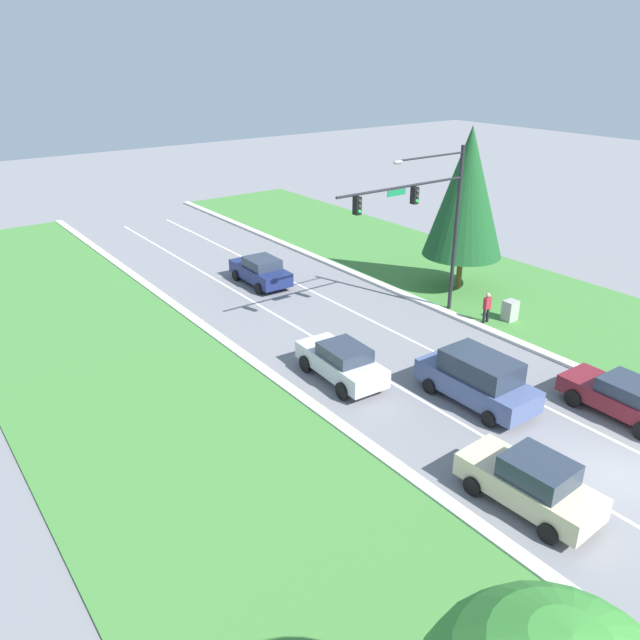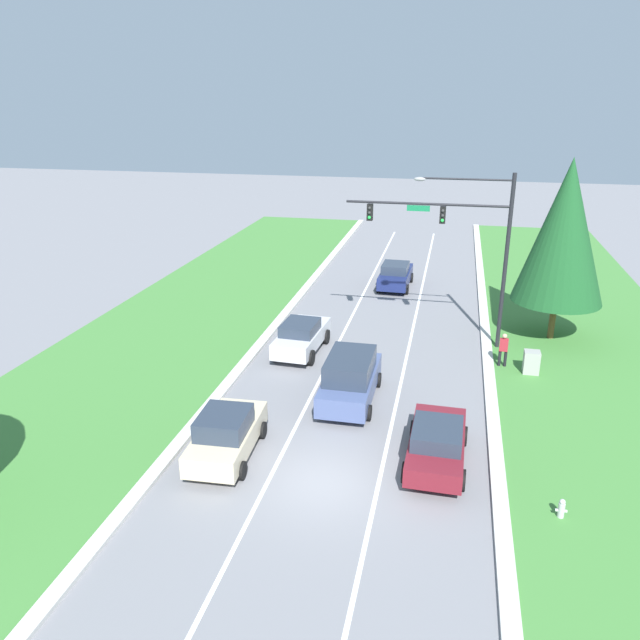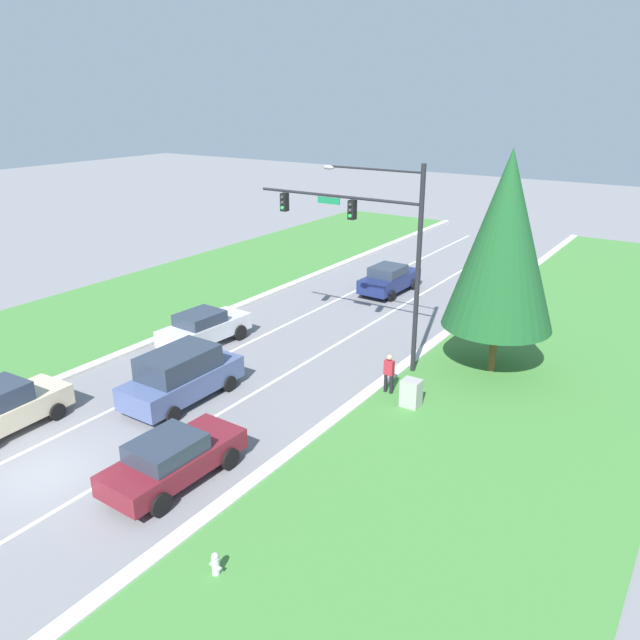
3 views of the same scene
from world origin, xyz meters
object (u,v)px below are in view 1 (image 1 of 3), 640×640
champagne_sedan (531,482)px  burgundy_sedan (624,397)px  traffic_signal_mast (428,211)px  conifer_near_right_tree (467,192)px  slate_blue_suv (478,379)px  utility_cabinet (510,311)px  navy_sedan (261,271)px  pedestrian (487,307)px  silver_sedan (341,362)px

champagne_sedan → burgundy_sedan: 7.31m
traffic_signal_mast → conifer_near_right_tree: bearing=20.8°
champagne_sedan → burgundy_sedan: bearing=6.0°
champagne_sedan → slate_blue_suv: size_ratio=0.90×
traffic_signal_mast → champagne_sedan: bearing=-121.8°
champagne_sedan → utility_cabinet: champagne_sedan is taller
navy_sedan → slate_blue_suv: 16.71m
burgundy_sedan → pedestrian: size_ratio=2.73×
pedestrian → conifer_near_right_tree: (2.68, 4.28, 4.76)m
champagne_sedan → conifer_near_right_tree: (12.59, 14.24, 4.83)m
navy_sedan → silver_sedan: (-3.40, -12.11, 0.02)m
silver_sedan → pedestrian: size_ratio=2.74×
champagne_sedan → utility_cabinet: 14.60m
silver_sedan → pedestrian: bearing=4.6°
champagne_sedan → utility_cabinet: size_ratio=3.89×
burgundy_sedan → utility_cabinet: size_ratio=4.06×
slate_blue_suv → pedestrian: slate_blue_suv is taller
silver_sedan → slate_blue_suv: slate_blue_suv is taller
champagne_sedan → utility_cabinet: (11.15, 9.43, -0.30)m
slate_blue_suv → conifer_near_right_tree: bearing=45.0°
traffic_signal_mast → champagne_sedan: traffic_signal_mast is taller
champagne_sedan → pedestrian: 14.05m
champagne_sedan → utility_cabinet: bearing=37.6°
navy_sedan → conifer_near_right_tree: (8.90, -7.58, 4.85)m
conifer_near_right_tree → utility_cabinet: bearing=-106.7°
utility_cabinet → pedestrian: 1.39m
traffic_signal_mast → burgundy_sedan: bearing=-92.2°
utility_cabinet → pedestrian: bearing=156.7°
champagne_sedan → burgundy_sedan: size_ratio=0.96×
pedestrian → conifer_near_right_tree: size_ratio=0.18×
champagne_sedan → slate_blue_suv: (3.52, 5.11, 0.17)m
utility_cabinet → conifer_near_right_tree: conifer_near_right_tree is taller
burgundy_sedan → silver_sedan: silver_sedan is taller
conifer_near_right_tree → burgundy_sedan: bearing=-112.2°
burgundy_sedan → traffic_signal_mast: bearing=89.1°
traffic_signal_mast → silver_sedan: (-7.36, -2.65, -4.88)m
navy_sedan → utility_cabinet: navy_sedan is taller
silver_sedan → slate_blue_suv: size_ratio=0.94×
champagne_sedan → navy_sedan: 22.13m
conifer_near_right_tree → navy_sedan: bearing=139.6°
utility_cabinet → conifer_near_right_tree: size_ratio=0.12×
burgundy_sedan → silver_sedan: size_ratio=1.00×
burgundy_sedan → slate_blue_suv: bearing=133.9°
navy_sedan → slate_blue_suv: slate_blue_suv is taller
burgundy_sedan → pedestrian: bearing=74.4°
champagne_sedan → conifer_near_right_tree: bearing=45.9°
utility_cabinet → conifer_near_right_tree: (1.45, 4.81, 5.13)m
champagne_sedan → navy_sedan: (3.69, 21.82, -0.02)m
traffic_signal_mast → navy_sedan: 11.37m
navy_sedan → traffic_signal_mast: bearing=-65.8°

